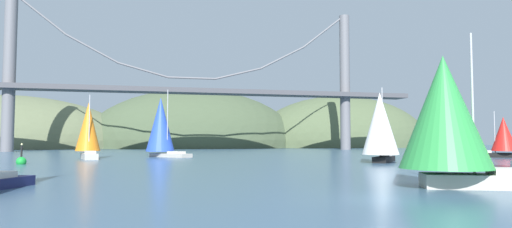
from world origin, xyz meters
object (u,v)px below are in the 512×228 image
object	(u,v)px
sailboat_red_spinnaker	(502,136)
channel_buoy	(21,161)
sailboat_orange_sail	(88,130)
sailboat_green_sail	(447,117)
sailboat_white_mainsail	(380,125)
sailboat_blue_spinnaker	(161,126)

from	to	relation	value
sailboat_red_spinnaker	channel_buoy	xyz separation A→B (m)	(-68.76, -3.11, -3.01)
sailboat_orange_sail	sailboat_green_sail	xyz separation A→B (m)	(25.76, -46.75, -0.12)
sailboat_green_sail	channel_buoy	bearing A→B (deg)	133.37
channel_buoy	sailboat_green_sail	bearing A→B (deg)	-46.63
sailboat_white_mainsail	sailboat_orange_sail	size ratio (longest dim) A/B	1.00
channel_buoy	sailboat_blue_spinnaker	bearing A→B (deg)	49.54
channel_buoy	sailboat_white_mainsail	bearing A→B (deg)	-9.66
sailboat_orange_sail	channel_buoy	world-z (taller)	sailboat_orange_sail
sailboat_red_spinnaker	sailboat_green_sail	bearing A→B (deg)	-136.04
sailboat_red_spinnaker	sailboat_white_mainsail	bearing A→B (deg)	-159.46
sailboat_orange_sail	sailboat_blue_spinnaker	bearing A→B (deg)	26.26
sailboat_red_spinnaker	sailboat_blue_spinnaker	distance (m)	54.95
sailboat_green_sail	channel_buoy	size ratio (longest dim) A/B	3.56
sailboat_orange_sail	sailboat_blue_spinnaker	size ratio (longest dim) A/B	0.85
sailboat_blue_spinnaker	channel_buoy	xyz separation A→B (m)	(-16.17, -18.96, -4.69)
sailboat_white_mainsail	sailboat_blue_spinnaker	distance (m)	36.37
sailboat_red_spinnaker	sailboat_green_sail	size ratio (longest dim) A/B	0.78
sailboat_blue_spinnaker	sailboat_green_sail	distance (m)	54.17
sailboat_white_mainsail	channel_buoy	distance (m)	42.37
sailboat_red_spinnaker	sailboat_orange_sail	size ratio (longest dim) A/B	0.78
sailboat_orange_sail	sailboat_green_sail	size ratio (longest dim) A/B	1.00
sailboat_green_sail	channel_buoy	xyz separation A→B (m)	(-31.24, 33.07, -3.81)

